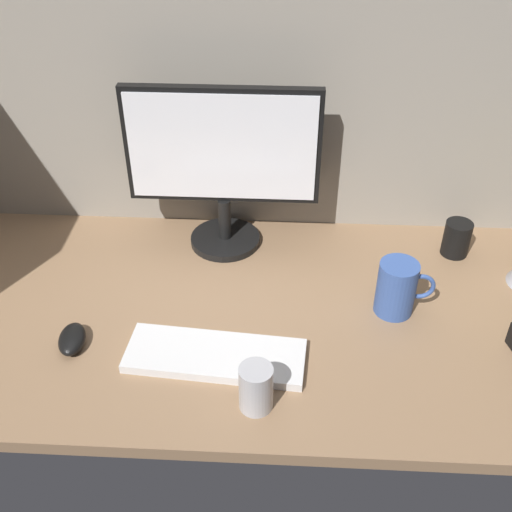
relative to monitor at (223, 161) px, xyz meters
The scene contains 8 objects.
ground_plane 37.43cm from the monitor, 64.86° to the right, with size 180.00×80.00×3.00cm, color #8C6B4C.
cubicle_wall_back 21.04cm from the monitor, 46.33° to the left, with size 180.00×5.00×71.76cm.
monitor is the anchor object (origin of this frame).
keyboard 48.24cm from the monitor, 87.59° to the right, with size 37.00×13.00×2.00cm, color silver.
mouse 54.01cm from the monitor, 125.90° to the right, with size 5.60×9.60×3.40cm, color black.
mug_black_travel 61.76cm from the monitor, ahead, with size 6.77×6.77×9.15cm.
mug_steel 58.31cm from the monitor, 78.67° to the right, with size 6.55×6.55×9.93cm.
mug_ceramic_blue 50.61cm from the monitor, 31.35° to the right, with size 12.90×8.74×12.96cm.
Camera 1 is at (3.21, -107.00, 94.27)cm, focal length 43.44 mm.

